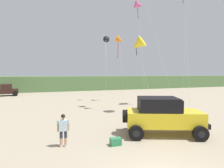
# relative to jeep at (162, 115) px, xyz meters

# --- Properties ---
(dune_ridge) EXTENTS (90.00, 9.14, 3.14)m
(dune_ridge) POSITION_rel_jeep_xyz_m (-0.62, 34.02, 0.37)
(dune_ridge) COLOR #567A47
(dune_ridge) RESTS_ON ground_plane
(jeep) EXTENTS (5.00, 3.78, 2.26)m
(jeep) POSITION_rel_jeep_xyz_m (0.00, 0.00, 0.00)
(jeep) COLOR yellow
(jeep) RESTS_ON ground_plane
(person_watching) EXTENTS (0.62, 0.33, 1.67)m
(person_watching) POSITION_rel_jeep_xyz_m (-5.79, 0.10, -0.26)
(person_watching) COLOR tan
(person_watching) RESTS_ON ground_plane
(cooler_box) EXTENTS (0.57, 0.37, 0.38)m
(cooler_box) POSITION_rel_jeep_xyz_m (-3.24, -0.60, -1.01)
(cooler_box) COLOR #2D7F51
(cooler_box) RESTS_ON ground_plane
(distant_pickup) EXTENTS (4.80, 2.89, 1.98)m
(distant_pickup) POSITION_rel_jeep_xyz_m (-13.56, 25.14, -0.26)
(distant_pickup) COLOR black
(distant_pickup) RESTS_ON ground_plane
(kite_green_box) EXTENTS (1.99, 4.18, 7.23)m
(kite_green_box) POSITION_rel_jeep_xyz_m (1.48, 6.11, 5.22)
(kite_green_box) COLOR yellow
(kite_green_box) RESTS_ON ground_plane
(kite_orange_streamer) EXTENTS (1.17, 2.19, 7.54)m
(kite_orange_streamer) POSITION_rel_jeep_xyz_m (0.32, 7.88, 5.85)
(kite_orange_streamer) COLOR orange
(kite_orange_streamer) RESTS_ON ground_plane
(kite_black_sled) EXTENTS (2.14, 5.06, 8.80)m
(kite_black_sled) POSITION_rel_jeep_xyz_m (0.88, 13.94, 7.08)
(kite_black_sled) COLOR black
(kite_black_sled) RESTS_ON ground_plane
(kite_white_parafoil) EXTENTS (1.52, 4.01, 13.07)m
(kite_white_parafoil) POSITION_rel_jeep_xyz_m (4.75, 12.20, 11.33)
(kite_white_parafoil) COLOR #E04C93
(kite_white_parafoil) RESTS_ON ground_plane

